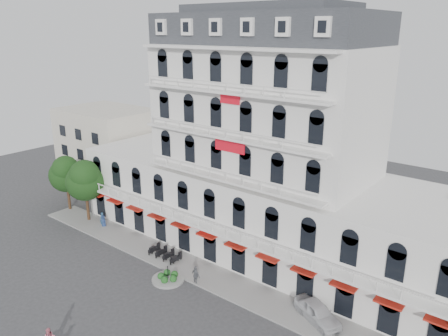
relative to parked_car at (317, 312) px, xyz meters
The scene contains 12 objects.
ground 14.74m from the parked_car, 139.80° to the right, with size 120.00×120.00×0.00m, color #38383A.
sidewalk 11.28m from the parked_car, behind, with size 53.00×4.00×0.16m, color gray.
main_building 16.80m from the parked_car, 142.93° to the left, with size 45.00×15.00×25.80m.
flank_building_west 42.87m from the parked_car, 165.72° to the left, with size 14.00×10.00×12.00m, color beige.
traffic_island 14.68m from the parked_car, 166.20° to the right, with size 3.20×3.20×1.60m.
parked_scooter_row 17.63m from the parked_car, behind, with size 4.40×1.80×1.10m, color black, non-canonical shape.
tree_west_outer 37.47m from the parked_car, behind, with size 4.50×4.48×7.76m.
tree_west_inner 32.56m from the parked_car, behind, with size 4.76×4.76×8.25m.
parked_car is the anchor object (origin of this frame).
pedestrian_left 29.13m from the parked_car, behind, with size 0.76×0.49×1.55m, color navy.
pedestrian_mid 11.90m from the parked_car, 168.91° to the right, with size 1.13×0.47×1.92m, color slate.
pedestrian_far 29.31m from the parked_car, behind, with size 0.69×0.45×1.88m, color #29527C.
Camera 1 is at (24.55, -19.76, 23.52)m, focal length 35.00 mm.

